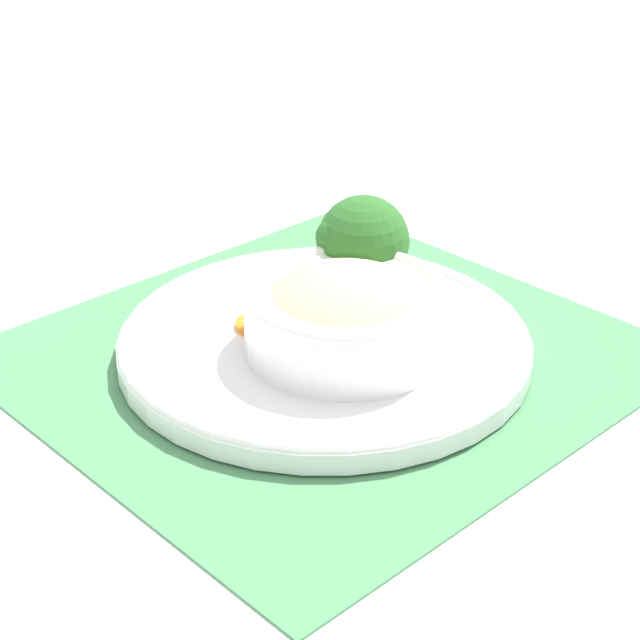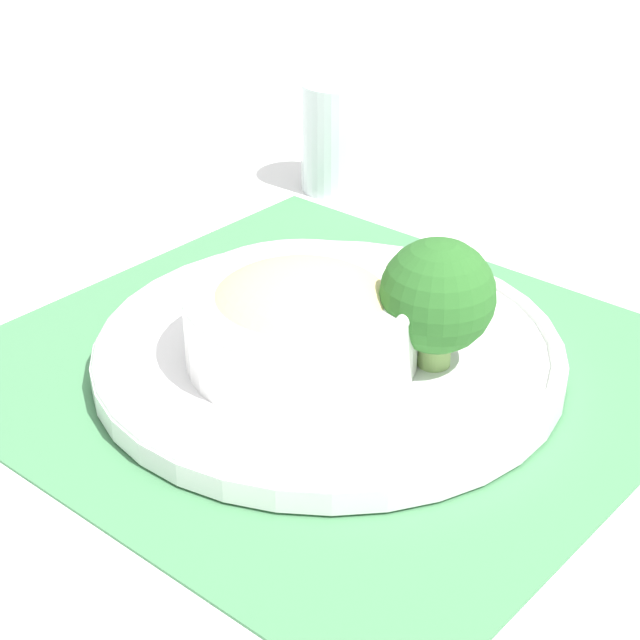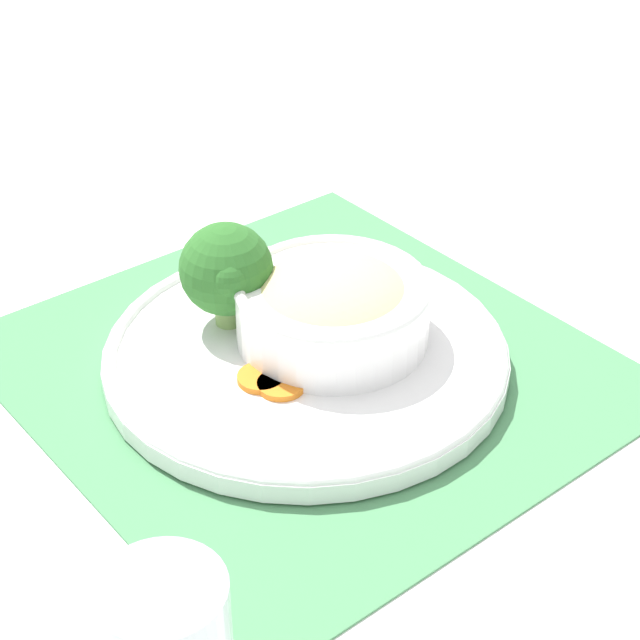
# 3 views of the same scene
# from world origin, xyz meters

# --- Properties ---
(ground_plane) EXTENTS (4.00, 4.00, 0.00)m
(ground_plane) POSITION_xyz_m (0.00, 0.00, 0.00)
(ground_plane) COLOR white
(placemat) EXTENTS (0.48, 0.46, 0.00)m
(placemat) POSITION_xyz_m (0.00, 0.00, 0.00)
(placemat) COLOR #4C8C59
(placemat) RESTS_ON ground_plane
(plate) EXTENTS (0.33, 0.33, 0.02)m
(plate) POSITION_xyz_m (0.00, 0.00, 0.02)
(plate) COLOR white
(plate) RESTS_ON placemat
(bowl) EXTENTS (0.16, 0.16, 0.06)m
(bowl) POSITION_xyz_m (-0.00, -0.03, 0.05)
(bowl) COLOR white
(bowl) RESTS_ON plate
(broccoli_floret) EXTENTS (0.08, 0.08, 0.09)m
(broccoli_floret) POSITION_xyz_m (0.07, 0.03, 0.07)
(broccoli_floret) COLOR #84AD5B
(broccoli_floret) RESTS_ON plate
(carrot_slice_near) EXTENTS (0.04, 0.04, 0.01)m
(carrot_slice_near) POSITION_xyz_m (-0.02, 0.05, 0.02)
(carrot_slice_near) COLOR orange
(carrot_slice_near) RESTS_ON plate
(carrot_slice_middle) EXTENTS (0.04, 0.04, 0.01)m
(carrot_slice_middle) POSITION_xyz_m (-0.03, 0.04, 0.02)
(carrot_slice_middle) COLOR orange
(carrot_slice_middle) RESTS_ON plate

